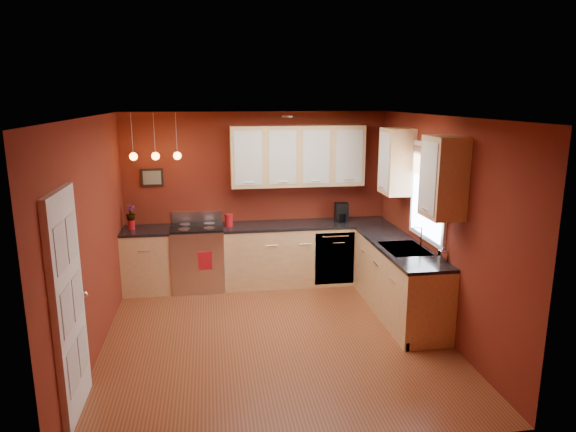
{
  "coord_description": "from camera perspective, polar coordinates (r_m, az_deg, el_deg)",
  "views": [
    {
      "loc": [
        -0.71,
        -5.63,
        2.81
      ],
      "look_at": [
        0.31,
        1.0,
        1.25
      ],
      "focal_mm": 32.0,
      "sensor_mm": 36.0,
      "label": 1
    }
  ],
  "objects": [
    {
      "name": "flowers",
      "position": [
        7.7,
        -17.09,
        0.34
      ],
      "size": [
        0.17,
        0.17,
        0.23
      ],
      "primitive_type": "imported",
      "rotation": [
        0.0,
        0.0,
        0.39
      ],
      "color": "#B1131B",
      "rests_on": "red_vase"
    },
    {
      "name": "wall_back",
      "position": [
        7.91,
        -3.47,
        2.07
      ],
      "size": [
        4.0,
        0.02,
        2.6
      ],
      "primitive_type": "cube",
      "color": "maroon",
      "rests_on": "floor"
    },
    {
      "name": "wall_front",
      "position": [
        3.91,
        2.39,
        -9.64
      ],
      "size": [
        4.0,
        0.02,
        2.6
      ],
      "primitive_type": "cube",
      "color": "maroon",
      "rests_on": "floor"
    },
    {
      "name": "counter_back_left",
      "position": [
        7.73,
        -15.49,
        -1.55
      ],
      "size": [
        0.7,
        0.62,
        0.04
      ],
      "primitive_type": "cube",
      "color": "black",
      "rests_on": "base_cabinets_back_left"
    },
    {
      "name": "dishwasher_front",
      "position": [
        7.74,
        5.2,
        -4.72
      ],
      "size": [
        0.6,
        0.02,
        0.8
      ],
      "primitive_type": "cube",
      "color": "silver",
      "rests_on": "base_cabinets_back_right"
    },
    {
      "name": "window",
      "position": [
        6.61,
        15.35,
        2.86
      ],
      "size": [
        0.06,
        1.02,
        1.22
      ],
      "color": "white",
      "rests_on": "wall_right"
    },
    {
      "name": "wall_right",
      "position": [
        6.43,
        16.43,
        -1.03
      ],
      "size": [
        0.02,
        4.2,
        2.6
      ],
      "primitive_type": "cube",
      "color": "maroon",
      "rests_on": "floor"
    },
    {
      "name": "coffee_maker",
      "position": [
        7.92,
        5.97,
        0.35
      ],
      "size": [
        0.21,
        0.21,
        0.29
      ],
      "rotation": [
        0.0,
        0.0,
        -0.07
      ],
      "color": "black",
      "rests_on": "counter_back_right"
    },
    {
      "name": "sink",
      "position": [
        6.68,
        12.81,
        -3.72
      ],
      "size": [
        0.5,
        0.7,
        0.33
      ],
      "color": "#97989D",
      "rests_on": "counter_right"
    },
    {
      "name": "counter_right",
      "position": [
        6.81,
        12.34,
        -3.33
      ],
      "size": [
        0.62,
        2.1,
        0.04
      ],
      "primitive_type": "cube",
      "color": "black",
      "rests_on": "base_cabinets_right"
    },
    {
      "name": "gas_range",
      "position": [
        7.79,
        -9.95,
        -4.49
      ],
      "size": [
        0.76,
        0.64,
        1.11
      ],
      "color": "silver",
      "rests_on": "floor"
    },
    {
      "name": "wall_picture",
      "position": [
        7.85,
        -14.86,
        4.16
      ],
      "size": [
        0.32,
        0.03,
        0.26
      ],
      "primitive_type": "cube",
      "color": "black",
      "rests_on": "wall_back"
    },
    {
      "name": "base_cabinets_back_left",
      "position": [
        7.86,
        -15.28,
        -4.86
      ],
      "size": [
        0.7,
        0.6,
        0.9
      ],
      "primitive_type": "cube",
      "color": "#E8C27D",
      "rests_on": "floor"
    },
    {
      "name": "ceiling",
      "position": [
        5.68,
        -1.63,
        10.98
      ],
      "size": [
        4.0,
        4.2,
        0.02
      ],
      "primitive_type": "cube",
      "color": "silver",
      "rests_on": "wall_back"
    },
    {
      "name": "soap_pump",
      "position": [
        6.26,
        16.81,
        -3.96
      ],
      "size": [
        0.09,
        0.09,
        0.19
      ],
      "primitive_type": "imported",
      "rotation": [
        0.0,
        0.0,
        -0.07
      ],
      "color": "white",
      "rests_on": "counter_right"
    },
    {
      "name": "upper_cabinets_right",
      "position": [
        6.53,
        14.2,
        5.13
      ],
      "size": [
        0.35,
        1.95,
        0.9
      ],
      "primitive_type": "cube",
      "color": "#E8C27D",
      "rests_on": "wall_right"
    },
    {
      "name": "counter_back_right",
      "position": [
        7.8,
        2.12,
        -0.93
      ],
      "size": [
        2.54,
        0.62,
        0.04
      ],
      "primitive_type": "cube",
      "color": "black",
      "rests_on": "base_cabinets_back_right"
    },
    {
      "name": "wall_left",
      "position": [
        5.97,
        -20.97,
        -2.43
      ],
      "size": [
        0.02,
        4.2,
        2.6
      ],
      "primitive_type": "cube",
      "color": "maroon",
      "rests_on": "floor"
    },
    {
      "name": "base_cabinets_right",
      "position": [
        6.95,
        12.15,
        -7.05
      ],
      "size": [
        0.6,
        2.1,
        0.9
      ],
      "primitive_type": "cube",
      "color": "#E8C27D",
      "rests_on": "floor"
    },
    {
      "name": "dish_towel",
      "position": [
        7.46,
        -9.19,
        -4.94
      ],
      "size": [
        0.2,
        0.01,
        0.27
      ],
      "primitive_type": "cube",
      "color": "#B1131B",
      "rests_on": "gas_range"
    },
    {
      "name": "pendant_lights",
      "position": [
        7.46,
        -14.51,
        6.52
      ],
      "size": [
        0.71,
        0.11,
        0.66
      ],
      "color": "#97989D",
      "rests_on": "ceiling"
    },
    {
      "name": "floor",
      "position": [
        6.33,
        -1.48,
        -13.24
      ],
      "size": [
        4.2,
        4.2,
        0.0
      ],
      "primitive_type": "plane",
      "color": "brown",
      "rests_on": "ground"
    },
    {
      "name": "door_left_wall",
      "position": [
        4.94,
        -23.2,
        -9.17
      ],
      "size": [
        0.12,
        0.82,
        2.05
      ],
      "color": "white",
      "rests_on": "floor"
    },
    {
      "name": "base_cabinets_back_right",
      "position": [
        7.93,
        2.09,
        -4.23
      ],
      "size": [
        2.54,
        0.6,
        0.9
      ],
      "primitive_type": "cube",
      "color": "#E8C27D",
      "rests_on": "floor"
    },
    {
      "name": "red_vase",
      "position": [
        7.74,
        -17.01,
        -0.9
      ],
      "size": [
        0.09,
        0.09,
        0.15
      ],
      "primitive_type": "cylinder",
      "color": "#B1131B",
      "rests_on": "counter_back_left"
    },
    {
      "name": "red_canister",
      "position": [
        7.62,
        -6.58,
        -0.47
      ],
      "size": [
        0.12,
        0.12,
        0.18
      ],
      "color": "#B1131B",
      "rests_on": "counter_back_right"
    },
    {
      "name": "upper_cabinets_back",
      "position": [
        7.72,
        1.06,
        6.7
      ],
      "size": [
        2.0,
        0.35,
        0.9
      ],
      "primitive_type": "cube",
      "color": "#E8C27D",
      "rests_on": "wall_back"
    }
  ]
}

